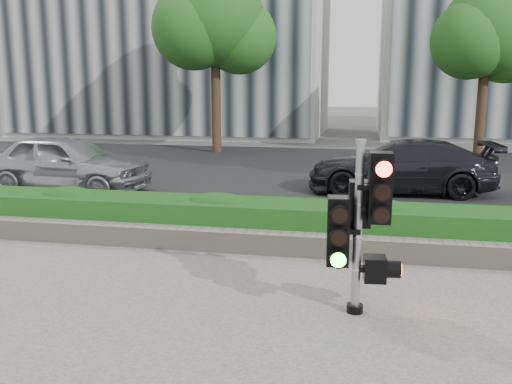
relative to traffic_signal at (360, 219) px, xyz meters
The scene contains 10 objects.
ground 1.69m from the traffic_signal, behind, with size 120.00×120.00×0.00m, color #51514C.
road 10.25m from the traffic_signal, 96.90° to the left, with size 60.00×13.00×0.02m, color black.
curb 3.65m from the traffic_signal, 110.57° to the left, with size 60.00×0.25×0.12m, color gray.
stone_wall 2.54m from the traffic_signal, 121.31° to the left, with size 12.00×0.32×0.34m, color gray.
hedge 3.03m from the traffic_signal, 114.69° to the left, with size 12.00×1.00×0.68m, color #2B7022.
tree_left 16.23m from the traffic_signal, 111.37° to the left, with size 4.61×4.03×7.34m.
tree_right 16.57m from the traffic_signal, 74.78° to the left, with size 4.10×3.58×6.53m.
traffic_signal is the anchor object (origin of this frame).
car_silver 9.48m from the traffic_signal, 140.04° to the left, with size 1.70×4.22×1.44m, color #9FA2A6.
car_dark 7.63m from the traffic_signal, 83.04° to the left, with size 1.84×4.52×1.31m, color black.
Camera 1 is at (1.23, -6.24, 2.67)m, focal length 38.00 mm.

